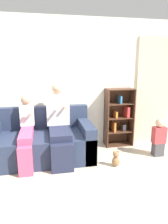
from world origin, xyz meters
TOP-DOWN VIEW (x-y plane):
  - ground_plane at (0.00, 0.00)m, footprint 14.00×14.00m
  - back_wall at (0.00, 1.07)m, footprint 10.00×0.06m
  - curtain_panel at (2.18, 1.02)m, footprint 0.77×0.04m
  - couch at (-0.21, 0.56)m, footprint 1.81×0.94m
  - adult_seated at (0.11, 0.49)m, footprint 0.42×0.89m
  - child_seated at (-0.45, 0.43)m, footprint 0.25×0.92m
  - toddler_standing at (1.92, 0.24)m, footprint 0.24×0.17m
  - bookshelf at (1.39, 0.91)m, footprint 0.57×0.30m
  - teddy_bear at (1.00, -0.00)m, footprint 0.14×0.11m

SIDE VIEW (x-z plane):
  - ground_plane at x=0.00m, z-range 0.00..0.00m
  - teddy_bear at x=1.00m, z-range -0.01..0.26m
  - couch at x=-0.21m, z-range -0.15..0.73m
  - toddler_standing at x=1.92m, z-range 0.01..0.72m
  - child_seated at x=-0.45m, z-range 0.01..1.15m
  - bookshelf at x=1.39m, z-range 0.01..1.20m
  - adult_seated at x=0.11m, z-range 0.01..1.35m
  - curtain_panel at x=2.18m, z-range 0.00..2.22m
  - back_wall at x=0.00m, z-range 0.00..2.55m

